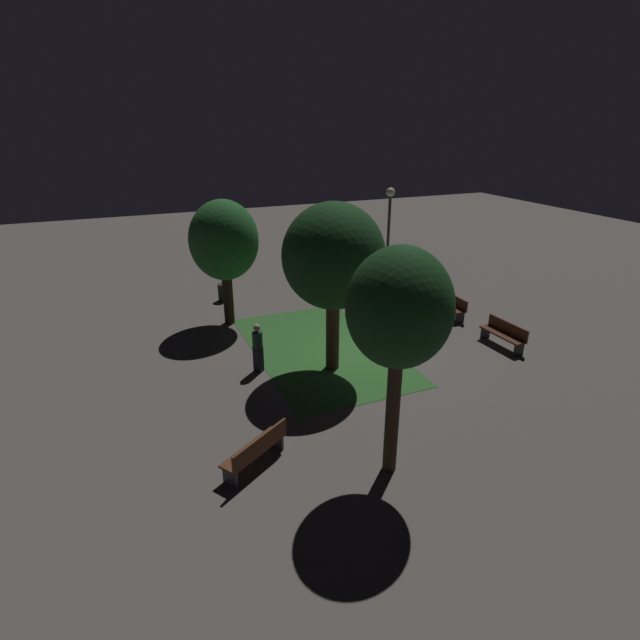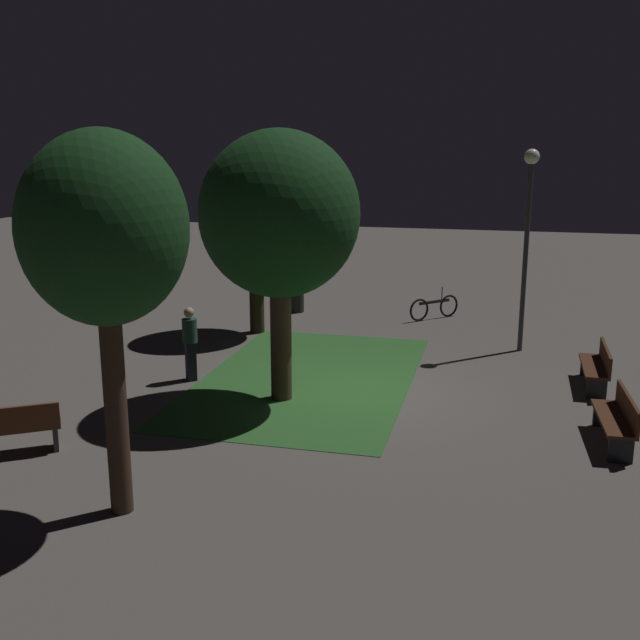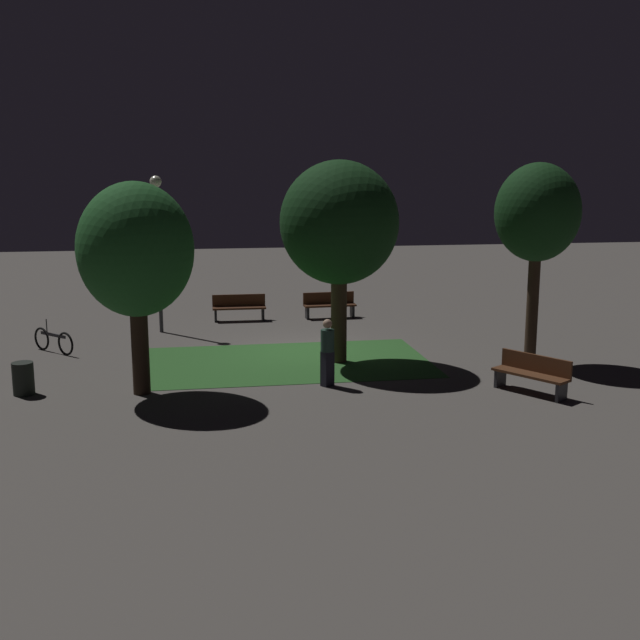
{
  "view_description": "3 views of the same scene",
  "coord_description": "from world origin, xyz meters",
  "px_view_note": "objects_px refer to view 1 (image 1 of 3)",
  "views": [
    {
      "loc": [
        -13.63,
        7.24,
        7.48
      ],
      "look_at": [
        0.57,
        1.29,
        1.15
      ],
      "focal_mm": 27.65,
      "sensor_mm": 36.0,
      "label": 1
    },
    {
      "loc": [
        -14.41,
        -2.79,
        5.06
      ],
      "look_at": [
        0.07,
        0.8,
        1.48
      ],
      "focal_mm": 42.07,
      "sensor_mm": 36.0,
      "label": 2
    },
    {
      "loc": [
        2.98,
        20.84,
        4.98
      ],
      "look_at": [
        -0.23,
        1.29,
        1.13
      ],
      "focal_mm": 42.84,
      "sensor_mm": 36.0,
      "label": 3
    }
  ],
  "objects_px": {
    "bench_back_row": "(504,333)",
    "tree_lawn_side": "(333,257)",
    "tree_right_canopy": "(399,310)",
    "bench_path_side": "(450,305)",
    "bench_near_trees": "(256,449)",
    "tree_near_wall": "(224,241)",
    "bicycle": "(311,281)",
    "pedestrian": "(258,347)",
    "trash_bin": "(224,292)",
    "lamp_post_near_wall": "(389,227)"
  },
  "relations": [
    {
      "from": "bench_path_side",
      "to": "bench_near_trees",
      "type": "relative_size",
      "value": 1.02
    },
    {
      "from": "bench_path_side",
      "to": "bench_back_row",
      "type": "bearing_deg",
      "value": 180.0
    },
    {
      "from": "bicycle",
      "to": "trash_bin",
      "type": "bearing_deg",
      "value": 90.68
    },
    {
      "from": "tree_lawn_side",
      "to": "pedestrian",
      "type": "height_order",
      "value": "tree_lawn_side"
    },
    {
      "from": "tree_near_wall",
      "to": "bicycle",
      "type": "xyz_separation_m",
      "value": [
        2.7,
        -4.5,
        -2.92
      ]
    },
    {
      "from": "bench_back_row",
      "to": "bicycle",
      "type": "height_order",
      "value": "bicycle"
    },
    {
      "from": "bench_near_trees",
      "to": "tree_near_wall",
      "type": "bearing_deg",
      "value": -9.1
    },
    {
      "from": "bench_path_side",
      "to": "pedestrian",
      "type": "bearing_deg",
      "value": 100.54
    },
    {
      "from": "tree_right_canopy",
      "to": "tree_lawn_side",
      "type": "relative_size",
      "value": 0.99
    },
    {
      "from": "bench_back_row",
      "to": "tree_near_wall",
      "type": "height_order",
      "value": "tree_near_wall"
    },
    {
      "from": "tree_right_canopy",
      "to": "bench_back_row",
      "type": "bearing_deg",
      "value": -59.24
    },
    {
      "from": "trash_bin",
      "to": "bicycle",
      "type": "bearing_deg",
      "value": -89.32
    },
    {
      "from": "lamp_post_near_wall",
      "to": "bicycle",
      "type": "xyz_separation_m",
      "value": [
        2.87,
        2.39,
        -2.94
      ]
    },
    {
      "from": "tree_near_wall",
      "to": "pedestrian",
      "type": "relative_size",
      "value": 2.98
    },
    {
      "from": "lamp_post_near_wall",
      "to": "bicycle",
      "type": "relative_size",
      "value": 3.77
    },
    {
      "from": "bicycle",
      "to": "pedestrian",
      "type": "relative_size",
      "value": 0.8
    },
    {
      "from": "bench_path_side",
      "to": "bicycle",
      "type": "height_order",
      "value": "bicycle"
    },
    {
      "from": "bench_back_row",
      "to": "tree_near_wall",
      "type": "bearing_deg",
      "value": 55.26
    },
    {
      "from": "bicycle",
      "to": "tree_lawn_side",
      "type": "bearing_deg",
      "value": 163.29
    },
    {
      "from": "bench_back_row",
      "to": "lamp_post_near_wall",
      "type": "distance_m",
      "value": 6.51
    },
    {
      "from": "bench_near_trees",
      "to": "tree_near_wall",
      "type": "height_order",
      "value": "tree_near_wall"
    },
    {
      "from": "bench_near_trees",
      "to": "pedestrian",
      "type": "xyz_separation_m",
      "value": [
        4.51,
        -1.35,
        0.37
      ]
    },
    {
      "from": "bench_near_trees",
      "to": "tree_near_wall",
      "type": "distance_m",
      "value": 9.34
    },
    {
      "from": "bench_back_row",
      "to": "tree_right_canopy",
      "type": "distance_m",
      "value": 8.88
    },
    {
      "from": "bench_near_trees",
      "to": "lamp_post_near_wall",
      "type": "distance_m",
      "value": 12.3
    },
    {
      "from": "tree_near_wall",
      "to": "trash_bin",
      "type": "bearing_deg",
      "value": -7.55
    },
    {
      "from": "bench_near_trees",
      "to": "bicycle",
      "type": "xyz_separation_m",
      "value": [
        11.5,
        -5.91,
        -0.14
      ]
    },
    {
      "from": "bench_near_trees",
      "to": "bicycle",
      "type": "height_order",
      "value": "bicycle"
    },
    {
      "from": "tree_right_canopy",
      "to": "tree_lawn_side",
      "type": "height_order",
      "value": "tree_lawn_side"
    },
    {
      "from": "pedestrian",
      "to": "lamp_post_near_wall",
      "type": "bearing_deg",
      "value": -59.32
    },
    {
      "from": "lamp_post_near_wall",
      "to": "trash_bin",
      "type": "bearing_deg",
      "value": 66.68
    },
    {
      "from": "bench_near_trees",
      "to": "pedestrian",
      "type": "bearing_deg",
      "value": -16.62
    },
    {
      "from": "bicycle",
      "to": "bench_near_trees",
      "type": "bearing_deg",
      "value": 152.81
    },
    {
      "from": "tree_near_wall",
      "to": "bicycle",
      "type": "bearing_deg",
      "value": -59.07
    },
    {
      "from": "bench_near_trees",
      "to": "pedestrian",
      "type": "relative_size",
      "value": 1.1
    },
    {
      "from": "lamp_post_near_wall",
      "to": "trash_bin",
      "type": "distance_m",
      "value": 7.69
    },
    {
      "from": "bench_near_trees",
      "to": "bench_path_side",
      "type": "bearing_deg",
      "value": -58.21
    },
    {
      "from": "tree_lawn_side",
      "to": "pedestrian",
      "type": "distance_m",
      "value": 3.67
    },
    {
      "from": "tree_lawn_side",
      "to": "tree_near_wall",
      "type": "relative_size",
      "value": 1.1
    },
    {
      "from": "tree_right_canopy",
      "to": "tree_near_wall",
      "type": "relative_size",
      "value": 1.09
    },
    {
      "from": "tree_right_canopy",
      "to": "bicycle",
      "type": "height_order",
      "value": "tree_right_canopy"
    },
    {
      "from": "bench_back_row",
      "to": "tree_lawn_side",
      "type": "relative_size",
      "value": 0.34
    },
    {
      "from": "bench_path_side",
      "to": "lamp_post_near_wall",
      "type": "bearing_deg",
      "value": 31.08
    },
    {
      "from": "bench_near_trees",
      "to": "tree_lawn_side",
      "type": "bearing_deg",
      "value": -43.35
    },
    {
      "from": "bench_back_row",
      "to": "tree_right_canopy",
      "type": "xyz_separation_m",
      "value": [
        -4.19,
        7.04,
        3.42
      ]
    },
    {
      "from": "bench_back_row",
      "to": "tree_lawn_side",
      "type": "xyz_separation_m",
      "value": [
        0.85,
        6.23,
        3.18
      ]
    },
    {
      "from": "tree_near_wall",
      "to": "pedestrian",
      "type": "height_order",
      "value": "tree_near_wall"
    },
    {
      "from": "tree_right_canopy",
      "to": "tree_near_wall",
      "type": "height_order",
      "value": "tree_right_canopy"
    },
    {
      "from": "bench_near_trees",
      "to": "trash_bin",
      "type": "height_order",
      "value": "bench_near_trees"
    },
    {
      "from": "tree_right_canopy",
      "to": "tree_lawn_side",
      "type": "distance_m",
      "value": 5.11
    }
  ]
}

